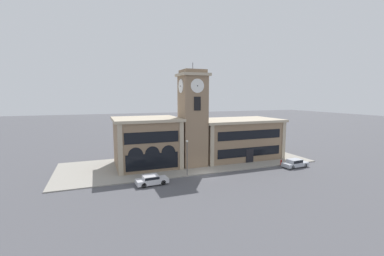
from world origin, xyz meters
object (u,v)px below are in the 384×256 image
parked_car_near (152,180)px  street_lamp (187,152)px  parked_car_mid (295,163)px  fire_hydrant (281,162)px

parked_car_near → street_lamp: 6.80m
parked_car_mid → fire_hydrant: bearing=124.6°
parked_car_near → fire_hydrant: size_ratio=5.05×
street_lamp → parked_car_mid: bearing=-5.9°
parked_car_mid → street_lamp: 18.99m
parked_car_mid → street_lamp: size_ratio=0.87×
parked_car_near → street_lamp: (5.79, 1.91, 2.99)m
street_lamp → fire_hydrant: (17.26, -0.14, -3.11)m
parked_car_mid → fire_hydrant: 2.27m
parked_car_mid → street_lamp: street_lamp is taller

